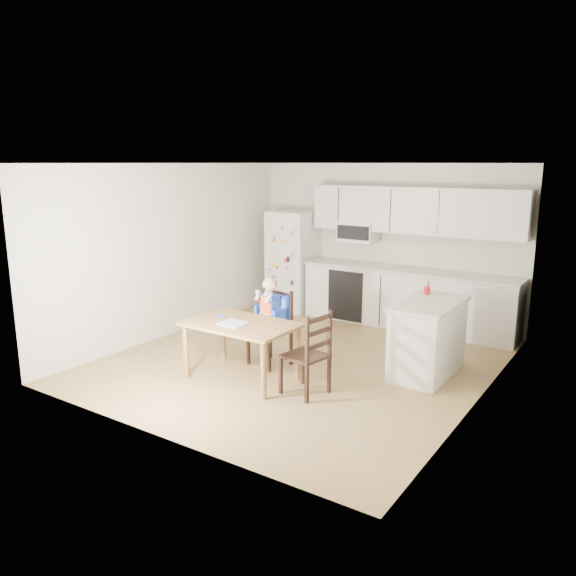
{
  "coord_description": "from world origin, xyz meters",
  "views": [
    {
      "loc": [
        3.68,
        -5.84,
        2.51
      ],
      "look_at": [
        -0.0,
        -0.33,
        1.02
      ],
      "focal_mm": 35.0,
      "sensor_mm": 36.0,
      "label": 1
    }
  ],
  "objects_px": {
    "kitchen_island": "(428,337)",
    "chair_side": "(312,349)",
    "chair_booster": "(272,312)",
    "red_cup": "(427,290)",
    "dining_table": "(241,330)",
    "refrigerator": "(293,261)"
  },
  "relations": [
    {
      "from": "red_cup",
      "to": "chair_booster",
      "type": "xyz_separation_m",
      "value": [
        -1.58,
        -1.12,
        -0.27
      ]
    },
    {
      "from": "chair_side",
      "to": "refrigerator",
      "type": "bearing_deg",
      "value": -134.88
    },
    {
      "from": "kitchen_island",
      "to": "chair_booster",
      "type": "relative_size",
      "value": 1.08
    },
    {
      "from": "kitchen_island",
      "to": "chair_booster",
      "type": "bearing_deg",
      "value": -156.22
    },
    {
      "from": "kitchen_island",
      "to": "red_cup",
      "type": "distance_m",
      "value": 0.63
    },
    {
      "from": "kitchen_island",
      "to": "refrigerator",
      "type": "bearing_deg",
      "value": 150.96
    },
    {
      "from": "chair_booster",
      "to": "chair_side",
      "type": "distance_m",
      "value": 1.11
    },
    {
      "from": "refrigerator",
      "to": "chair_side",
      "type": "bearing_deg",
      "value": -53.73
    },
    {
      "from": "kitchen_island",
      "to": "chair_side",
      "type": "height_order",
      "value": "chair_side"
    },
    {
      "from": "red_cup",
      "to": "chair_booster",
      "type": "distance_m",
      "value": 1.96
    },
    {
      "from": "refrigerator",
      "to": "kitchen_island",
      "type": "relative_size",
      "value": 1.4
    },
    {
      "from": "chair_booster",
      "to": "chair_side",
      "type": "xyz_separation_m",
      "value": [
        0.93,
        -0.58,
        -0.14
      ]
    },
    {
      "from": "red_cup",
      "to": "chair_side",
      "type": "distance_m",
      "value": 1.87
    },
    {
      "from": "kitchen_island",
      "to": "chair_side",
      "type": "xyz_separation_m",
      "value": [
        -0.82,
        -1.35,
        0.08
      ]
    },
    {
      "from": "red_cup",
      "to": "chair_booster",
      "type": "relative_size",
      "value": 0.09
    },
    {
      "from": "refrigerator",
      "to": "chair_side",
      "type": "distance_m",
      "value": 3.79
    },
    {
      "from": "refrigerator",
      "to": "dining_table",
      "type": "bearing_deg",
      "value": -67.26
    },
    {
      "from": "dining_table",
      "to": "chair_booster",
      "type": "distance_m",
      "value": 0.62
    },
    {
      "from": "kitchen_island",
      "to": "dining_table",
      "type": "height_order",
      "value": "kitchen_island"
    },
    {
      "from": "dining_table",
      "to": "chair_side",
      "type": "relative_size",
      "value": 1.35
    },
    {
      "from": "refrigerator",
      "to": "kitchen_island",
      "type": "distance_m",
      "value": 3.51
    },
    {
      "from": "dining_table",
      "to": "red_cup",
      "type": "bearing_deg",
      "value": 47.52
    }
  ]
}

